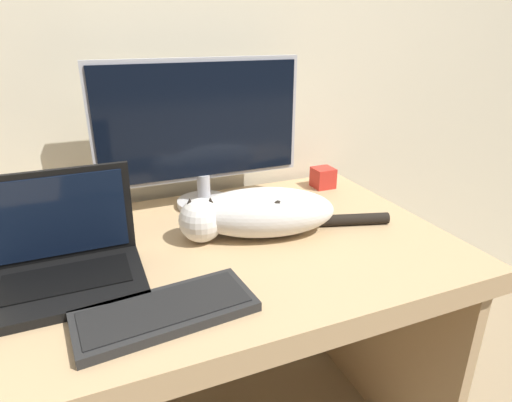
{
  "coord_description": "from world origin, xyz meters",
  "views": [
    {
      "loc": [
        -0.2,
        -0.55,
        1.28
      ],
      "look_at": [
        0.17,
        0.34,
        0.88
      ],
      "focal_mm": 30.0,
      "sensor_mm": 36.0,
      "label": 1
    }
  ],
  "objects_px": {
    "laptop": "(65,263)",
    "cat": "(258,212)",
    "monitor": "(201,130)",
    "external_keyboard": "(166,311)"
  },
  "relations": [
    {
      "from": "laptop",
      "to": "cat",
      "type": "distance_m",
      "value": 0.48
    },
    {
      "from": "laptop",
      "to": "external_keyboard",
      "type": "height_order",
      "value": "laptop"
    },
    {
      "from": "laptop",
      "to": "cat",
      "type": "bearing_deg",
      "value": 6.82
    },
    {
      "from": "monitor",
      "to": "cat",
      "type": "relative_size",
      "value": 1.06
    },
    {
      "from": "monitor",
      "to": "laptop",
      "type": "distance_m",
      "value": 0.54
    },
    {
      "from": "external_keyboard",
      "to": "cat",
      "type": "bearing_deg",
      "value": 35.32
    },
    {
      "from": "monitor",
      "to": "laptop",
      "type": "bearing_deg",
      "value": -142.24
    },
    {
      "from": "cat",
      "to": "monitor",
      "type": "bearing_deg",
      "value": 123.37
    },
    {
      "from": "laptop",
      "to": "external_keyboard",
      "type": "distance_m",
      "value": 0.27
    },
    {
      "from": "monitor",
      "to": "external_keyboard",
      "type": "bearing_deg",
      "value": -113.91
    }
  ]
}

